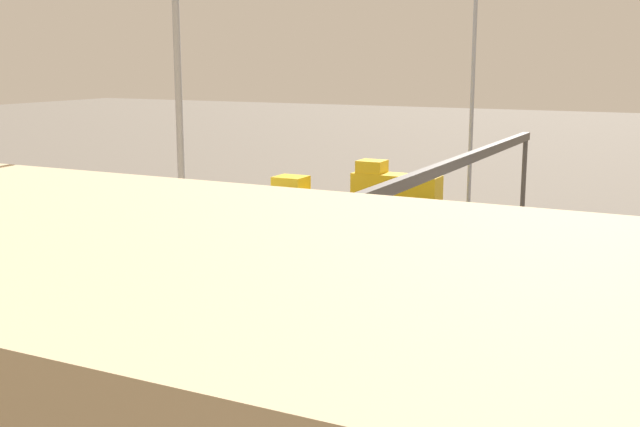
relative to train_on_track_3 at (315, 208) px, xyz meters
name	(u,v)px	position (x,y,z in m)	size (l,w,h in m)	color
ground_plane	(291,240)	(-0.04, 5.00, -2.16)	(400.00, 400.00, 0.00)	#60594F
track_bed_0	(376,205)	(-0.04, -15.00, -2.10)	(140.00, 2.80, 0.12)	#4C443D
track_bed_1	(358,212)	(-0.04, -10.00, -2.10)	(140.00, 2.80, 0.12)	#3D3833
track_bed_2	(338,220)	(-0.04, -5.00, -2.10)	(140.00, 2.80, 0.12)	#3D3833
track_bed_3	(316,230)	(-0.04, 0.00, -2.10)	(140.00, 2.80, 0.12)	#3D3833
track_bed_4	(291,240)	(-0.04, 5.00, -2.10)	(140.00, 2.80, 0.12)	#4C443D
track_bed_5	(263,251)	(-0.04, 10.00, -2.10)	(140.00, 2.80, 0.12)	#3D3833
track_bed_6	(231,265)	(-0.04, 15.00, -2.10)	(140.00, 2.80, 0.12)	#4C443D
track_bed_7	(195,280)	(-0.04, 20.00, -2.10)	(140.00, 2.80, 0.12)	#4C443D
track_bed_8	(153,297)	(-0.04, 25.00, -2.10)	(140.00, 2.80, 0.12)	#3D3833
train_on_track_3	(315,208)	(0.00, 0.00, 0.00)	(10.00, 3.00, 5.00)	gold
train_on_track_4	(202,209)	(9.79, 5.00, -0.04)	(66.40, 3.00, 4.40)	#285193
train_on_track_5	(251,228)	(1.11, 10.00, -0.14)	(47.20, 3.00, 3.80)	#A8AAB2
train_on_track_0	(394,188)	(-2.21, -15.00, 0.00)	(10.00, 3.00, 5.00)	gold
train_on_track_6	(263,238)	(-3.06, 15.00, 0.45)	(119.80, 3.06, 5.00)	#B7BABF
train_on_track_8	(162,263)	(-0.95, 25.00, 0.46)	(119.80, 3.00, 5.00)	silver
light_mast_0	(474,43)	(-9.96, -18.05, 15.92)	(2.80, 0.70, 28.58)	#9EA0A5
light_mast_1	(176,13)	(-5.09, 27.96, 16.93)	(2.80, 0.70, 30.44)	#9EA0A5
signal_gantry	(464,167)	(-16.16, 5.00, 5.64)	(0.70, 45.00, 8.80)	#4C4742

